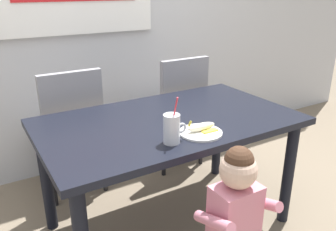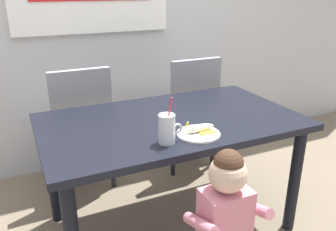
{
  "view_description": "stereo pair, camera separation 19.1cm",
  "coord_description": "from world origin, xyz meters",
  "px_view_note": "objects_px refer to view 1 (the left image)",
  "views": [
    {
      "loc": [
        -0.98,
        -1.62,
        1.49
      ],
      "look_at": [
        -0.06,
        -0.09,
        0.81
      ],
      "focal_mm": 36.77,
      "sensor_mm": 36.0,
      "label": 1
    },
    {
      "loc": [
        -0.81,
        -1.71,
        1.49
      ],
      "look_at": [
        -0.06,
        -0.09,
        0.81
      ],
      "focal_mm": 36.77,
      "sensor_mm": 36.0,
      "label": 2
    }
  ],
  "objects_px": {
    "toddler_standing": "(235,208)",
    "milk_cup": "(172,130)",
    "snack_plate": "(201,133)",
    "peeled_banana": "(202,127)",
    "dining_chair_left": "(70,126)",
    "dining_chair_right": "(177,106)",
    "dining_table": "(169,134)"
  },
  "relations": [
    {
      "from": "toddler_standing",
      "to": "dining_chair_right",
      "type": "bearing_deg",
      "value": 68.8
    },
    {
      "from": "dining_chair_right",
      "to": "snack_plate",
      "type": "height_order",
      "value": "dining_chair_right"
    },
    {
      "from": "toddler_standing",
      "to": "snack_plate",
      "type": "distance_m",
      "value": 0.44
    },
    {
      "from": "dining_chair_left",
      "to": "toddler_standing",
      "type": "xyz_separation_m",
      "value": [
        0.38,
        -1.34,
        -0.02
      ]
    },
    {
      "from": "milk_cup",
      "to": "peeled_banana",
      "type": "height_order",
      "value": "milk_cup"
    },
    {
      "from": "snack_plate",
      "to": "peeled_banana",
      "type": "relative_size",
      "value": 1.34
    },
    {
      "from": "toddler_standing",
      "to": "milk_cup",
      "type": "xyz_separation_m",
      "value": [
        -0.13,
        0.35,
        0.29
      ]
    },
    {
      "from": "dining_chair_left",
      "to": "dining_chair_right",
      "type": "relative_size",
      "value": 1.0
    },
    {
      "from": "dining_table",
      "to": "peeled_banana",
      "type": "relative_size",
      "value": 8.78
    },
    {
      "from": "dining_table",
      "to": "dining_chair_right",
      "type": "relative_size",
      "value": 1.58
    },
    {
      "from": "milk_cup",
      "to": "peeled_banana",
      "type": "distance_m",
      "value": 0.21
    },
    {
      "from": "toddler_standing",
      "to": "snack_plate",
      "type": "height_order",
      "value": "toddler_standing"
    },
    {
      "from": "dining_chair_left",
      "to": "toddler_standing",
      "type": "height_order",
      "value": "dining_chair_left"
    },
    {
      "from": "peeled_banana",
      "to": "dining_chair_left",
      "type": "bearing_deg",
      "value": 115.13
    },
    {
      "from": "dining_chair_left",
      "to": "peeled_banana",
      "type": "height_order",
      "value": "dining_chair_left"
    },
    {
      "from": "dining_chair_right",
      "to": "peeled_banana",
      "type": "height_order",
      "value": "dining_chair_right"
    },
    {
      "from": "dining_table",
      "to": "snack_plate",
      "type": "height_order",
      "value": "snack_plate"
    },
    {
      "from": "snack_plate",
      "to": "toddler_standing",
      "type": "bearing_deg",
      "value": -99.43
    },
    {
      "from": "milk_cup",
      "to": "peeled_banana",
      "type": "bearing_deg",
      "value": 7.57
    },
    {
      "from": "toddler_standing",
      "to": "dining_chair_left",
      "type": "bearing_deg",
      "value": 105.65
    },
    {
      "from": "dining_table",
      "to": "dining_chair_left",
      "type": "xyz_separation_m",
      "value": [
        -0.41,
        0.7,
        -0.11
      ]
    },
    {
      "from": "dining_chair_right",
      "to": "peeled_banana",
      "type": "relative_size",
      "value": 5.58
    },
    {
      "from": "dining_chair_right",
      "to": "toddler_standing",
      "type": "relative_size",
      "value": 1.15
    },
    {
      "from": "dining_chair_left",
      "to": "milk_cup",
      "type": "xyz_separation_m",
      "value": [
        0.25,
        -0.99,
        0.27
      ]
    },
    {
      "from": "dining_chair_right",
      "to": "milk_cup",
      "type": "distance_m",
      "value": 1.18
    },
    {
      "from": "toddler_standing",
      "to": "milk_cup",
      "type": "bearing_deg",
      "value": 110.1
    },
    {
      "from": "dining_table",
      "to": "snack_plate",
      "type": "distance_m",
      "value": 0.29
    },
    {
      "from": "snack_plate",
      "to": "milk_cup",
      "type": "bearing_deg",
      "value": -175.02
    },
    {
      "from": "dining_table",
      "to": "milk_cup",
      "type": "xyz_separation_m",
      "value": [
        -0.16,
        -0.29,
        0.16
      ]
    },
    {
      "from": "snack_plate",
      "to": "peeled_banana",
      "type": "distance_m",
      "value": 0.03
    },
    {
      "from": "dining_chair_left",
      "to": "milk_cup",
      "type": "bearing_deg",
      "value": 104.01
    },
    {
      "from": "dining_chair_right",
      "to": "toddler_standing",
      "type": "bearing_deg",
      "value": 68.8
    }
  ]
}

